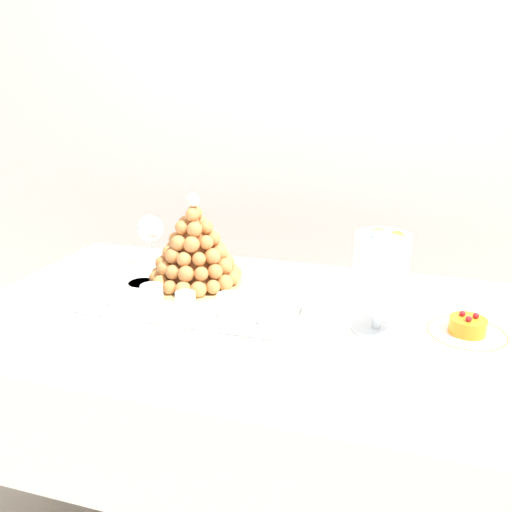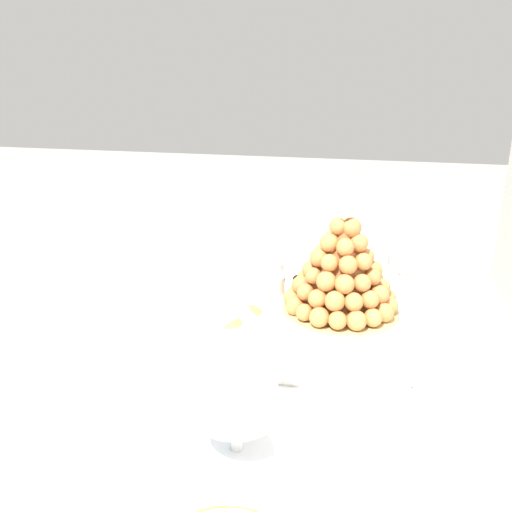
% 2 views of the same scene
% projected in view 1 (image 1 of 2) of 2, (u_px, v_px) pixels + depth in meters
% --- Properties ---
extents(backdrop_wall, '(4.80, 0.10, 2.50)m').
position_uv_depth(backdrop_wall, '(319.00, 94.00, 2.10)').
color(backdrop_wall, silver).
rests_on(backdrop_wall, ground_plane).
extents(buffet_table, '(1.43, 0.85, 0.73)m').
position_uv_depth(buffet_table, '(243.00, 346.00, 1.38)').
color(buffet_table, brown).
rests_on(buffet_table, ground_plane).
extents(serving_tray, '(0.55, 0.42, 0.02)m').
position_uv_depth(serving_tray, '(206.00, 294.00, 1.45)').
color(serving_tray, white).
rests_on(serving_tray, buffet_table).
extents(croquembouche, '(0.27, 0.27, 0.27)m').
position_uv_depth(croquembouche, '(195.00, 251.00, 1.48)').
color(croquembouche, tan).
rests_on(croquembouche, serving_tray).
extents(dessert_cup_left, '(0.06, 0.06, 0.06)m').
position_uv_depth(dessert_cup_left, '(117.00, 293.00, 1.38)').
color(dessert_cup_left, silver).
rests_on(dessert_cup_left, serving_tray).
extents(dessert_cup_mid_left, '(0.06, 0.06, 0.06)m').
position_uv_depth(dessert_cup_mid_left, '(152.00, 296.00, 1.37)').
color(dessert_cup_mid_left, silver).
rests_on(dessert_cup_mid_left, serving_tray).
extents(dessert_cup_centre, '(0.05, 0.05, 0.05)m').
position_uv_depth(dessert_cup_centre, '(186.00, 303.00, 1.33)').
color(dessert_cup_centre, silver).
rests_on(dessert_cup_centre, serving_tray).
extents(dessert_cup_mid_right, '(0.06, 0.06, 0.06)m').
position_uv_depth(dessert_cup_mid_right, '(228.00, 306.00, 1.30)').
color(dessert_cup_mid_right, silver).
rests_on(dessert_cup_mid_right, serving_tray).
extents(dessert_cup_right, '(0.05, 0.05, 0.06)m').
position_uv_depth(dessert_cup_right, '(267.00, 311.00, 1.27)').
color(dessert_cup_right, silver).
rests_on(dessert_cup_right, serving_tray).
extents(creme_brulee_ramekin, '(0.09, 0.09, 0.02)m').
position_uv_depth(creme_brulee_ramekin, '(143.00, 286.00, 1.46)').
color(creme_brulee_ramekin, white).
rests_on(creme_brulee_ramekin, serving_tray).
extents(macaron_goblet, '(0.13, 0.13, 0.26)m').
position_uv_depth(macaron_goblet, '(380.00, 271.00, 1.21)').
color(macaron_goblet, white).
rests_on(macaron_goblet, buffet_table).
extents(fruit_tart_plate, '(0.19, 0.19, 0.06)m').
position_uv_depth(fruit_tart_plate, '(467.00, 330.00, 1.23)').
color(fruit_tart_plate, white).
rests_on(fruit_tart_plate, buffet_table).
extents(wine_glass, '(0.08, 0.08, 0.17)m').
position_uv_depth(wine_glass, '(150.00, 229.00, 1.64)').
color(wine_glass, silver).
rests_on(wine_glass, buffet_table).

